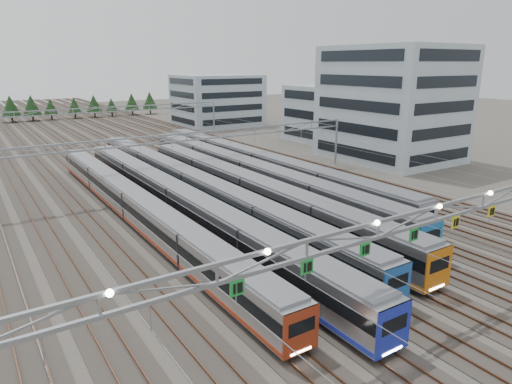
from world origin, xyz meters
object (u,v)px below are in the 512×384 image
train_e (249,174)px  train_d (250,191)px  train_a (134,205)px  gantry_near (436,217)px  depot_bldg_south (392,104)px  train_c (192,185)px  depot_bldg_mid (327,114)px  train_f (260,165)px  train_b (178,201)px  depot_bldg_north (217,100)px  gantry_mid (187,143)px  gantry_far (100,114)px

train_e → train_d: bearing=-121.1°
train_a → gantry_near: (11.20, -29.99, 5.12)m
depot_bldg_south → train_c: bearing=-173.7°
depot_bldg_south → depot_bldg_mid: depot_bldg_south is taller
train_d → train_f: bearing=51.9°
train_b → depot_bldg_north: 83.75m
train_d → depot_bldg_mid: (41.74, 33.33, 3.94)m
train_c → train_f: 14.21m
gantry_near → gantry_mid: gantry_near is taller
train_a → depot_bldg_mid: bearing=28.9°
depot_bldg_south → depot_bldg_north: bearing=92.9°
train_f → gantry_mid: size_ratio=1.07×
train_c → depot_bldg_mid: size_ratio=4.17×
train_a → train_b: size_ratio=0.96×
train_a → depot_bldg_north: size_ratio=2.71×
train_b → depot_bldg_south: bearing=12.9°
train_a → train_f: train_f is taller
train_b → train_e: 14.95m
gantry_far → depot_bldg_north: bearing=21.4°
train_f → gantry_near: gantry_near is taller
train_a → depot_bldg_south: bearing=9.8°
train_c → depot_bldg_mid: (46.24, 26.29, 4.09)m
train_e → train_b: bearing=-154.6°
train_c → gantry_far: bearing=87.5°
train_b → gantry_near: size_ratio=1.10×
train_d → train_f: size_ratio=0.88×
gantry_near → train_f: bearing=73.7°
depot_bldg_north → train_f: bearing=-112.8°
train_b → gantry_near: (6.70, -28.20, 4.98)m
train_b → depot_bldg_north: (43.60, 71.33, 4.88)m
depot_bldg_south → depot_bldg_mid: bearing=79.5°
gantry_far → depot_bldg_north: depot_bldg_north is taller
train_a → depot_bldg_south: (51.23, 8.88, 8.11)m
train_b → depot_bldg_mid: depot_bldg_mid is taller
gantry_near → train_d: bearing=85.2°
depot_bldg_south → depot_bldg_mid: (4.01, 21.64, -3.91)m
train_f → train_e: bearing=-138.0°
train_e → depot_bldg_mid: 45.52m
train_b → train_f: bearing=30.2°
train_c → depot_bldg_north: size_ratio=3.03×
depot_bldg_south → depot_bldg_mid: 22.35m
train_b → train_d: bearing=-6.5°
depot_bldg_north → gantry_far: bearing=-158.6°
gantry_far → train_e: bearing=-82.4°
train_e → depot_bldg_mid: bearing=34.8°
depot_bldg_south → depot_bldg_north: depot_bldg_south is taller
train_d → gantry_mid: (-2.25, 12.95, 4.17)m
train_a → train_b: train_b is taller
train_a → train_d: bearing=-11.8°
train_c → depot_bldg_north: depot_bldg_north is taller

